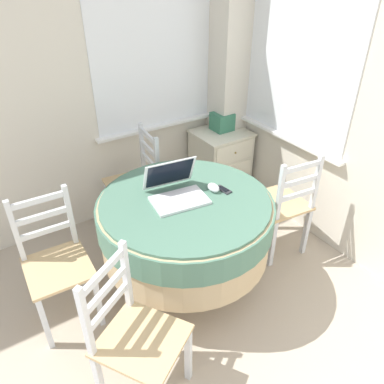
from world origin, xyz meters
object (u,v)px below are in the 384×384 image
Objects in this scene: dining_chair_near_right_window at (283,205)px; storage_box at (222,121)px; dining_chair_near_back_window at (137,183)px; dining_chair_left_flank at (56,264)px; computer_mouse at (213,188)px; cell_phone at (223,190)px; laptop at (176,191)px; corner_cabinet at (220,163)px; round_dining_table at (185,222)px; dining_chair_camera_near at (135,337)px.

dining_chair_near_right_window reaches higher than storage_box.
dining_chair_near_back_window and dining_chair_left_flank have the same top height.
computer_mouse is 0.07m from cell_phone.
laptop is at bearing -139.52° from storage_box.
cell_phone is (0.31, -0.10, -0.04)m from laptop.
laptop is 3.21× the size of cell_phone.
computer_mouse is 1.27m from corner_cabinet.
dining_chair_near_back_window is at bearing 105.17° from cell_phone.
round_dining_table is at bearing 170.55° from cell_phone.
dining_chair_near_back_window is (0.03, 0.84, -0.13)m from round_dining_table.
dining_chair_left_flank is at bearing -158.42° from storage_box.
cell_phone is 1.24m from storage_box.
dining_chair_left_flank is at bearing 168.09° from laptop.
dining_chair_near_back_window is 1.00× the size of dining_chair_near_right_window.
round_dining_table is 1.29× the size of dining_chair_left_flank.
corner_cabinet is at bearing 3.65° from dining_chair_near_back_window.
dining_chair_near_back_window is (-0.24, 0.89, -0.32)m from cell_phone.
cell_phone is 0.13× the size of dining_chair_near_back_window.
cell_phone is 0.18× the size of corner_cabinet.
dining_chair_camera_near is 1.00× the size of dining_chair_left_flank.
dining_chair_camera_near is (-0.68, -1.38, 0.00)m from dining_chair_near_back_window.
round_dining_table is 1.29× the size of dining_chair_near_back_window.
storage_box is at bearing 80.57° from dining_chair_near_right_window.
dining_chair_left_flank is (-0.79, 0.17, -0.36)m from laptop.
dining_chair_near_right_window reaches higher than computer_mouse.
dining_chair_near_back_window is at bearing 84.98° from laptop.
cell_phone reaches higher than round_dining_table.
computer_mouse is 0.71m from dining_chair_near_right_window.
storage_box is at bearing 50.38° from computer_mouse.
cell_phone is 1.25m from corner_cabinet.
dining_chair_camera_near is 2.24m from storage_box.
storage_box reaches higher than cell_phone.
dining_chair_left_flank reaches higher than computer_mouse.
dining_chair_left_flank is at bearing -159.33° from corner_cabinet.
dining_chair_near_right_window is at bearing -10.42° from dining_chair_left_flank.
dining_chair_left_flank is 4.98× the size of storage_box.
computer_mouse is 0.11× the size of dining_chair_left_flank.
round_dining_table is 0.30m from computer_mouse.
computer_mouse reaches higher than round_dining_table.
dining_chair_left_flank is (-1.04, 0.24, -0.34)m from computer_mouse.
cell_phone is 0.65m from dining_chair_near_right_window.
dining_chair_camera_near is at bearing -151.95° from cell_phone.
round_dining_table is 1.29× the size of dining_chair_near_right_window.
dining_chair_camera_near reaches higher than storage_box.
laptop is at bearing 121.92° from round_dining_table.
corner_cabinet is (1.01, 0.84, -0.47)m from laptop.
dining_chair_camera_near reaches higher than round_dining_table.
round_dining_table is at bearing -137.21° from corner_cabinet.
round_dining_table is at bearing -15.11° from dining_chair_left_flank.
dining_chair_near_right_window is 1.55m from dining_chair_camera_near.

